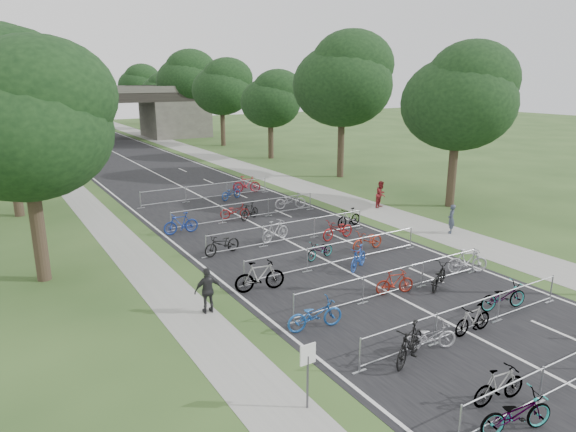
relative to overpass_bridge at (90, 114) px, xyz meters
The scene contains 50 objects.
ground 65.10m from the overpass_bridge, 90.00° to the right, with size 200.00×200.00×0.00m, color #2D4A20.
road 15.41m from the overpass_bridge, 90.00° to the right, with size 11.00×140.00×0.01m, color black.
sidewalk_right 17.36m from the overpass_bridge, 61.93° to the right, with size 3.00×140.00×0.01m, color gray.
sidewalk_left 17.14m from the overpass_bridge, 116.57° to the right, with size 2.00×140.00×0.01m, color gray.
lane_markings 15.41m from the overpass_bridge, 90.00° to the right, with size 0.12×140.00×0.00m, color silver.
overpass_bridge is the anchor object (origin of this frame).
park_sign 62.41m from the overpass_bridge, 96.26° to the right, with size 0.45×0.06×1.83m.
tree_left_0 50.47m from the overpass_bridge, 103.07° to the right, with size 6.72×6.72×10.25m.
tree_right_0 50.91m from the overpass_bridge, 75.05° to the right, with size 7.17×7.17×10.93m.
tree_left_1 38.97m from the overpass_bridge, 107.08° to the right, with size 7.56×7.56×11.53m.
tree_right_1 39.56m from the overpass_bridge, 70.53° to the right, with size 8.18×8.18×12.47m.
tree_right_2 28.39m from the overpass_bridge, 62.40° to the right, with size 6.16×6.16×9.39m.
tree_right_3 18.82m from the overpass_bridge, 44.93° to the right, with size 7.17×7.17×10.93m.
tree_right_4 13.86m from the overpass_bridge, ahead, with size 8.18×8.18×12.47m.
tree_right_5 17.23m from the overpass_bridge, 39.82° to the left, with size 6.16×6.16×9.39m.
tree_right_6 26.62m from the overpass_bridge, 60.25° to the left, with size 7.17×7.17×10.93m.
barrier_row_0 65.07m from the overpass_bridge, 90.00° to the right, with size 9.70×0.08×1.10m.
barrier_row_1 61.47m from the overpass_bridge, 90.00° to the right, with size 9.70×0.08×1.10m.
barrier_row_2 57.88m from the overpass_bridge, 90.00° to the right, with size 9.70×0.08×1.10m.
barrier_row_3 54.08m from the overpass_bridge, 90.00° to the right, with size 9.70×0.08×1.10m.
barrier_row_4 50.09m from the overpass_bridge, 90.00° to the right, with size 9.70×0.08×1.10m.
barrier_row_5 45.10m from the overpass_bridge, 90.00° to the right, with size 9.70×0.08×1.10m.
barrier_row_6 39.11m from the overpass_bridge, 90.00° to the right, with size 9.70×0.08×1.10m.
bike_0 65.51m from the overpass_bridge, 92.68° to the right, with size 0.69×1.97×1.04m, color #ABADB3.
bike_1 64.53m from the overpass_bridge, 92.15° to the right, with size 0.48×1.70×1.02m, color #ABADB3.
bike_4 61.85m from the overpass_bridge, 92.75° to the right, with size 0.56×1.98×1.19m, color black.
bike_5 61.65m from the overpass_bridge, 91.78° to the right, with size 0.60×1.72×0.90m, color #ABAAB2.
bike_6 61.60m from the overpass_bridge, 89.93° to the right, with size 0.47×1.67×1.00m, color #ABADB3.
bike_7 60.98m from the overpass_bridge, 87.63° to the right, with size 0.68×1.94×1.02m, color #ABADB3.
bike_8 58.78m from the overpass_bridge, 94.13° to the right, with size 0.70×2.01×1.06m, color #1C509E.
bike_9 57.85m from the overpass_bridge, 89.92° to the right, with size 0.46×1.61×0.97m, color maroon.
bike_10 58.34m from the overpass_bridge, 88.01° to the right, with size 0.65×1.87×0.98m, color black.
bike_11 57.98m from the overpass_bridge, 85.74° to the right, with size 0.52×1.83×1.10m, color #A5A5AD.
bike_12 55.01m from the overpass_bridge, 94.49° to the right, with size 0.58×2.07×1.24m, color #ABADB3.
bike_13 53.06m from the overpass_bridge, 90.15° to the right, with size 0.58×1.66×0.87m, color #ABADB3.
bike_14 55.01m from the overpass_bridge, 89.42° to the right, with size 0.50×1.77×1.07m, color #1B3F96.
bike_15 53.31m from the overpass_bridge, 87.25° to the right, with size 0.68×1.95×1.03m, color #9B2B16.
bike_16 50.22m from the overpass_bridge, 94.32° to the right, with size 0.69×1.99×1.04m, color black.
bike_17 49.63m from the overpass_bridge, 90.68° to the right, with size 0.53×1.86×1.12m, color #9E9FA6.
bike_18 51.10m from the overpass_bridge, 87.32° to the right, with size 0.70×2.01×1.06m, color maroon.
bike_19 49.70m from the overpass_bridge, 85.03° to the right, with size 0.50×1.78×1.07m, color #ABADB3.
bike_20 46.03m from the overpass_bridge, 95.37° to the right, with size 0.55×1.93×1.16m, color navy.
bike_21 44.59m from the overpass_bridge, 90.61° to the right, with size 0.62×1.78×0.94m, color maroon.
bike_22 45.20m from the overpass_bridge, 89.75° to the right, with size 0.48×1.68×1.01m, color black.
bike_23 44.43m from the overpass_bridge, 85.33° to the right, with size 0.71×2.04×1.07m, color #AAA9B1.
bike_26 39.97m from the overpass_bridge, 87.90° to the right, with size 0.66×1.89×0.99m, color #1A3E94.
bike_27 38.62m from the overpass_bridge, 84.91° to the right, with size 0.57×2.02×1.22m, color maroon.
pedestrian_a 53.98m from the overpass_bridge, 81.15° to the right, with size 0.58×0.38×1.59m, color #2F3847.
pedestrian_b 47.83m from the overpass_bridge, 79.33° to the right, with size 0.85×0.66×1.74m, color maroon.
pedestrian_c 55.99m from the overpass_bridge, 96.98° to the right, with size 1.00×0.42×1.70m, color #262629.
Camera 1 is at (-13.18, -6.55, 8.27)m, focal length 32.00 mm.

